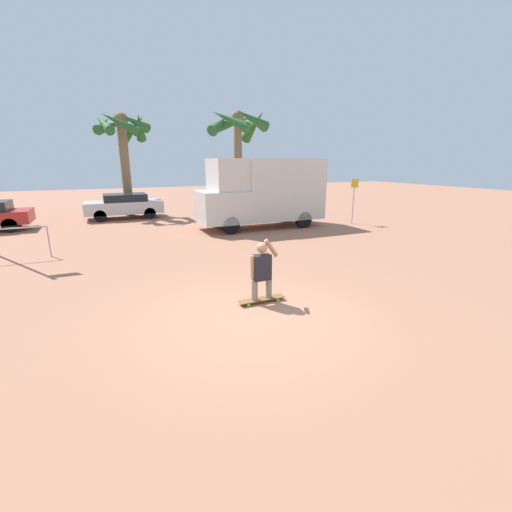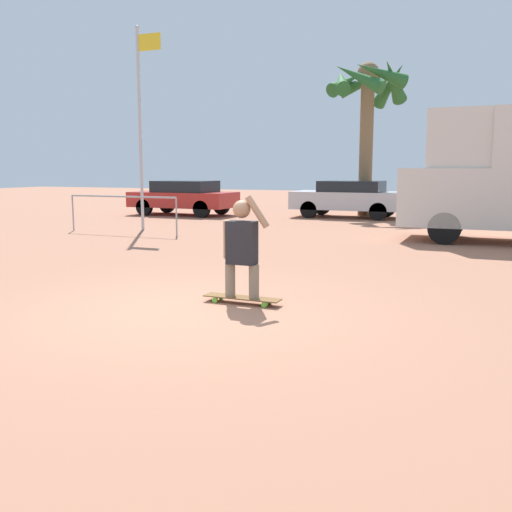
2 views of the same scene
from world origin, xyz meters
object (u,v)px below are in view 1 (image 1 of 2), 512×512
Objects in this scene: camper_van at (263,191)px; parked_car_silver at (124,205)px; street_sign at (354,195)px; skateboard at (262,299)px; palm_tree_near_van at (238,130)px; palm_tree_center_background at (122,134)px; person_skateboarder at (262,268)px.

camper_van is 1.46× the size of parked_car_silver.
camper_van is 2.65× the size of street_sign.
skateboard is 0.26× the size of parked_car_silver.
skateboard is 0.18× the size of camper_van.
parked_car_silver is 8.81m from palm_tree_near_van.
palm_tree_center_background is 2.57× the size of street_sign.
palm_tree_near_van is at bearing 9.50° from parked_car_silver.
palm_tree_near_van reaches higher than street_sign.
palm_tree_center_background reaches higher than person_skateboarder.
parked_car_silver is at bearing -170.50° from palm_tree_near_van.
street_sign is (10.69, -6.84, 0.74)m from parked_car_silver.
skateboard is 9.62m from camper_van.
street_sign reaches higher than parked_car_silver.
palm_tree_near_van is 1.10× the size of palm_tree_center_background.
palm_tree_near_van is 9.45m from street_sign.
palm_tree_near_van is 7.20m from palm_tree_center_background.
street_sign is at bearing -68.60° from palm_tree_near_van.
camper_van is (4.07, 8.56, 1.68)m from skateboard.
street_sign is at bearing -12.71° from camper_van.
palm_tree_near_van is (5.53, 15.61, 5.09)m from skateboard.
parked_car_silver is at bearing 147.38° from street_sign.
skateboard is 0.17× the size of palm_tree_near_van.
palm_tree_center_background is 13.45m from street_sign.
parked_car_silver is at bearing 136.25° from camper_van.
camper_van is 4.76m from street_sign.
person_skateboarder reaches higher than skateboard.
palm_tree_center_background is at bearing 96.08° from person_skateboarder.
person_skateboarder is at bearing -83.92° from palm_tree_center_background.
palm_tree_center_background is at bearing 129.57° from camper_van.
palm_tree_near_van is (7.52, 1.26, 4.42)m from parked_car_silver.
palm_tree_near_van reaches higher than parked_car_silver.
person_skateboarder is 14.49m from parked_car_silver.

